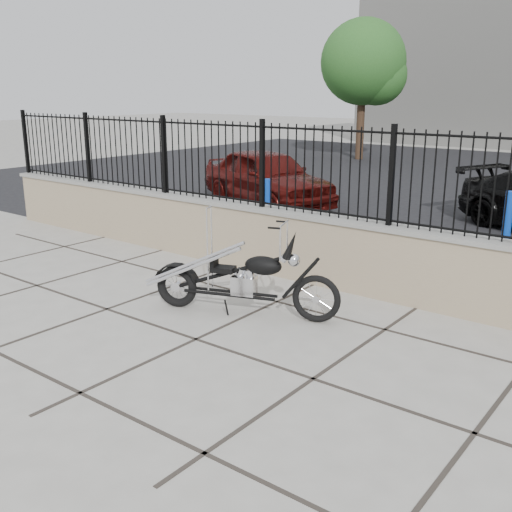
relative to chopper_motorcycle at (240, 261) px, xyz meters
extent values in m
plane|color=#99968E|center=(0.10, -0.89, -0.66)|extent=(90.00, 90.00, 0.00)
cube|color=gray|center=(0.10, 1.61, -0.18)|extent=(14.00, 0.36, 0.96)
cube|color=black|center=(0.10, 1.61, 0.90)|extent=(14.00, 0.08, 1.20)
imported|color=#4A0D0A|center=(-3.93, 5.80, -0.01)|extent=(4.11, 2.72, 1.30)
cylinder|color=#0D17CB|center=(-2.71, 4.16, -0.20)|extent=(0.14, 0.14, 0.91)
cylinder|color=#0B17AE|center=(1.83, 4.25, -0.10)|extent=(0.15, 0.15, 1.11)
cylinder|color=#382619|center=(-6.77, 15.52, 0.81)|extent=(0.29, 0.29, 2.94)
sphere|color=#2E5A21|center=(-6.77, 15.52, 3.07)|extent=(3.14, 3.14, 3.14)
camera|label=1|loc=(4.28, -5.23, 1.96)|focal=42.00mm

